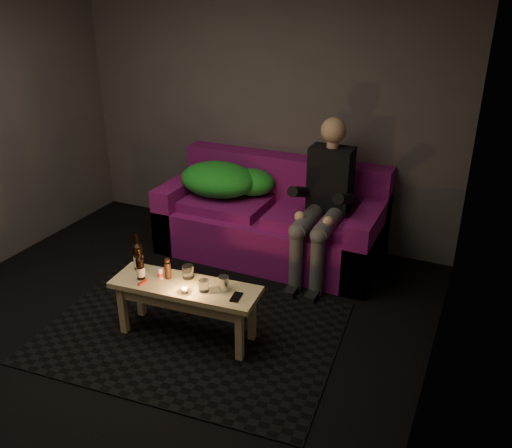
% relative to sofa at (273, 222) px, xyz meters
% --- Properties ---
extents(floor, '(4.50, 4.50, 0.00)m').
position_rel_sofa_xyz_m(floor, '(-0.30, -1.82, -0.33)').
color(floor, black).
rests_on(floor, ground).
extents(room, '(4.50, 4.50, 4.50)m').
position_rel_sofa_xyz_m(room, '(-0.30, -1.35, 1.31)').
color(room, silver).
rests_on(room, ground).
extents(rug, '(2.36, 1.80, 0.01)m').
position_rel_sofa_xyz_m(rug, '(-0.04, -1.52, -0.33)').
color(rug, black).
rests_on(rug, floor).
extents(sofa, '(2.13, 0.96, 0.91)m').
position_rel_sofa_xyz_m(sofa, '(0.00, 0.00, 0.00)').
color(sofa, '#730F61').
rests_on(sofa, floor).
extents(green_blanket, '(0.94, 0.64, 0.32)m').
position_rel_sofa_xyz_m(green_blanket, '(-0.52, -0.01, 0.36)').
color(green_blanket, '#198E23').
rests_on(green_blanket, sofa).
extents(person, '(0.38, 0.88, 1.42)m').
position_rel_sofa_xyz_m(person, '(0.56, -0.17, 0.40)').
color(person, black).
rests_on(person, sofa).
extents(coffee_table, '(1.14, 0.45, 0.46)m').
position_rel_sofa_xyz_m(coffee_table, '(-0.04, -1.57, 0.04)').
color(coffee_table, '#EBCD89').
rests_on(coffee_table, rug).
extents(beer_bottle_a, '(0.07, 0.07, 0.29)m').
position_rel_sofa_xyz_m(beer_bottle_a, '(-0.49, -1.51, 0.24)').
color(beer_bottle_a, black).
rests_on(beer_bottle_a, coffee_table).
extents(beer_bottle_b, '(0.06, 0.06, 0.25)m').
position_rel_sofa_xyz_m(beer_bottle_b, '(-0.39, -1.62, 0.22)').
color(beer_bottle_b, black).
rests_on(beer_bottle_b, coffee_table).
extents(salt_shaker, '(0.04, 0.04, 0.08)m').
position_rel_sofa_xyz_m(salt_shaker, '(-0.26, -1.56, 0.17)').
color(salt_shaker, silver).
rests_on(salt_shaker, coffee_table).
extents(pepper_mill, '(0.06, 0.06, 0.13)m').
position_rel_sofa_xyz_m(pepper_mill, '(-0.20, -1.54, 0.19)').
color(pepper_mill, black).
rests_on(pepper_mill, coffee_table).
extents(tumbler_back, '(0.11, 0.11, 0.10)m').
position_rel_sofa_xyz_m(tumbler_back, '(-0.07, -1.47, 0.18)').
color(tumbler_back, white).
rests_on(tumbler_back, coffee_table).
extents(tealight, '(0.05, 0.05, 0.04)m').
position_rel_sofa_xyz_m(tealight, '(0.02, -1.66, 0.15)').
color(tealight, white).
rests_on(tealight, coffee_table).
extents(tumbler_front, '(0.09, 0.09, 0.09)m').
position_rel_sofa_xyz_m(tumbler_front, '(0.13, -1.59, 0.17)').
color(tumbler_front, white).
rests_on(tumbler_front, coffee_table).
extents(steel_cup, '(0.10, 0.10, 0.11)m').
position_rel_sofa_xyz_m(steel_cup, '(0.25, -1.51, 0.18)').
color(steel_cup, silver).
rests_on(steel_cup, coffee_table).
extents(smartphone, '(0.08, 0.14, 0.01)m').
position_rel_sofa_xyz_m(smartphone, '(0.38, -1.57, 0.13)').
color(smartphone, black).
rests_on(smartphone, coffee_table).
extents(red_lighter, '(0.03, 0.08, 0.01)m').
position_rel_sofa_xyz_m(red_lighter, '(-0.34, -1.68, 0.13)').
color(red_lighter, red).
rests_on(red_lighter, coffee_table).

